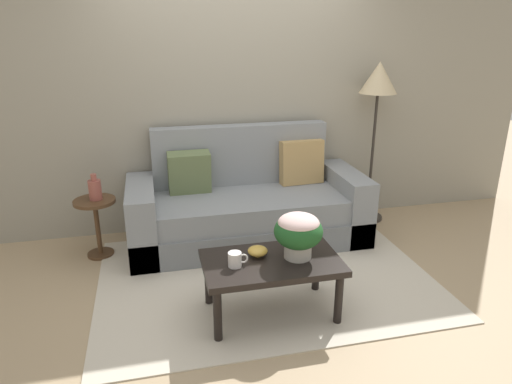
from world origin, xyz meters
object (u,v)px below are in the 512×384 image
Objects in this scene: coffee_mug at (235,259)px; coffee_table at (272,267)px; snack_bowl at (258,251)px; table_vase at (95,189)px; couch at (247,207)px; side_table at (96,217)px; potted_plant at (298,231)px; floor_lamp at (378,90)px.

coffee_table is at bearing 7.02° from coffee_mug.
table_vase is (-1.18, 1.15, 0.16)m from snack_bowl.
side_table is (-1.37, -0.04, 0.04)m from couch.
couch reaches higher than snack_bowl.
table_vase is at bearing -178.57° from couch.
coffee_table is 0.29m from coffee_mug.
potted_plant reaches higher than side_table.
side_table is at bearing -175.01° from floor_lamp.
floor_lamp reaches higher than couch.
floor_lamp is at bearing 8.31° from couch.
potted_plant reaches higher than coffee_table.
snack_bowl is at bearing 163.52° from potted_plant.
snack_bowl is at bearing -98.54° from couch.
couch reaches higher than side_table.
snack_bowl is (-1.55, -1.39, -0.90)m from floor_lamp.
snack_bowl reaches higher than coffee_table.
floor_lamp is at bearing 4.91° from table_vase.
coffee_mug is at bearing -51.16° from side_table.
side_table reaches higher than snack_bowl.
potted_plant reaches higher than coffee_mug.
side_table is at bearing 128.84° from coffee_mug.
couch is 4.09× the size of side_table.
couch reaches higher than potted_plant.
side_table reaches higher than coffee_mug.
coffee_mug is 1.61m from table_vase.
floor_lamp is (1.37, 0.20, 1.05)m from couch.
coffee_table is 0.15m from snack_bowl.
coffee_mug is (-0.45, -0.03, -0.15)m from potted_plant.
couch is at bearing 1.64° from side_table.
table_vase reaches higher than coffee_mug.
potted_plant is 0.32m from snack_bowl.
coffee_mug reaches higher than snack_bowl.
potted_plant is (1.46, -1.23, 0.26)m from side_table.
floor_lamp is 2.84m from table_vase.
potted_plant is at bearing -39.98° from side_table.
coffee_mug is 0.21m from snack_bowl.
coffee_table is 4.13× the size of table_vase.
side_table is 2.32× the size of table_vase.
side_table is at bearing 140.02° from potted_plant.
table_vase is at bearing 128.25° from coffee_mug.
couch is at bearing 94.13° from potted_plant.
couch is at bearing -171.69° from floor_lamp.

